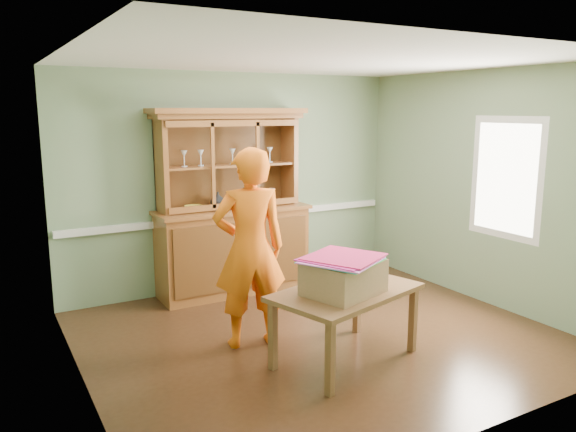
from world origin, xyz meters
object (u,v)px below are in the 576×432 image
china_hutch (232,229)px  person (250,248)px  cardboard_box (344,277)px  dining_table (346,298)px

china_hutch → person: bearing=-108.0°
person → china_hutch: bearing=-95.9°
cardboard_box → china_hutch: bearing=90.0°
china_hutch → cardboard_box: (0.00, -2.38, 0.02)m
china_hutch → person: size_ratio=1.18×
dining_table → person: (-0.59, 0.74, 0.37)m
dining_table → person: bearing=113.1°
china_hutch → cardboard_box: size_ratio=3.57×
dining_table → cardboard_box: 0.25m
china_hutch → dining_table: 2.33m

